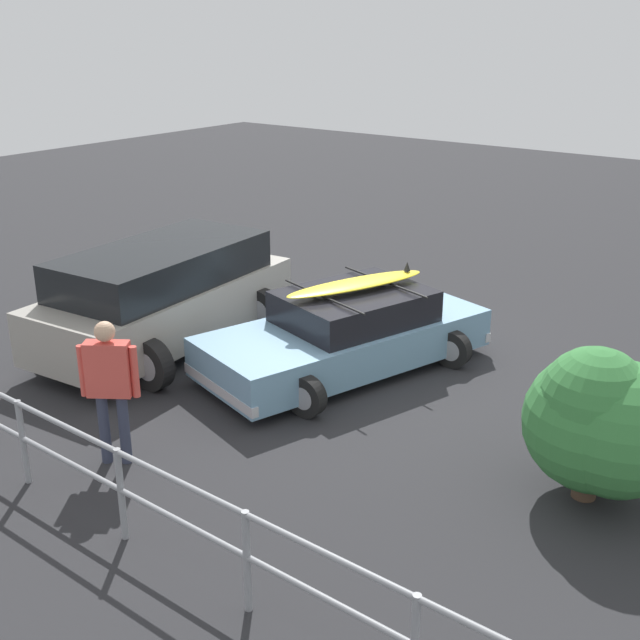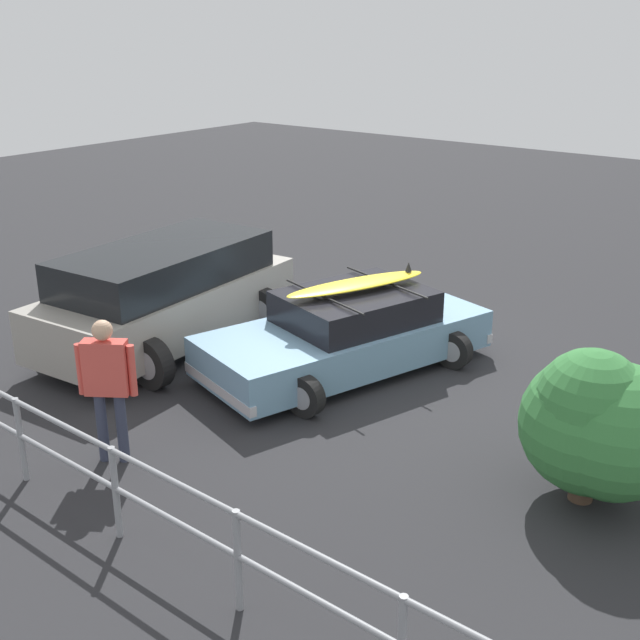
% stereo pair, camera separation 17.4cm
% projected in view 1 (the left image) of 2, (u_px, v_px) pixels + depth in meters
% --- Properties ---
extents(ground_plane, '(44.00, 44.00, 0.02)m').
position_uv_depth(ground_plane, '(356.00, 370.00, 11.85)').
color(ground_plane, '#28282B').
rests_on(ground_plane, ground).
extents(sedan_car, '(3.05, 4.65, 1.46)m').
position_uv_depth(sedan_car, '(347.00, 333.00, 11.72)').
color(sedan_car, '#729EBC').
rests_on(sedan_car, ground).
extents(suv_car, '(2.78, 4.63, 1.62)m').
position_uv_depth(suv_car, '(165.00, 295.00, 12.46)').
color(suv_car, '#9E998E').
rests_on(suv_car, ground).
extents(person_bystander, '(0.58, 0.44, 1.75)m').
position_uv_depth(person_bystander, '(109.00, 380.00, 9.02)').
color(person_bystander, '#33384C').
rests_on(person_bystander, ground).
extents(railing_fence, '(10.13, 0.30, 1.01)m').
position_uv_depth(railing_fence, '(120.00, 479.00, 7.77)').
color(railing_fence, gray).
rests_on(railing_fence, ground).
extents(bush_near_left, '(1.72, 1.58, 1.76)m').
position_uv_depth(bush_near_left, '(605.00, 420.00, 8.38)').
color(bush_near_left, '#4C3828').
rests_on(bush_near_left, ground).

